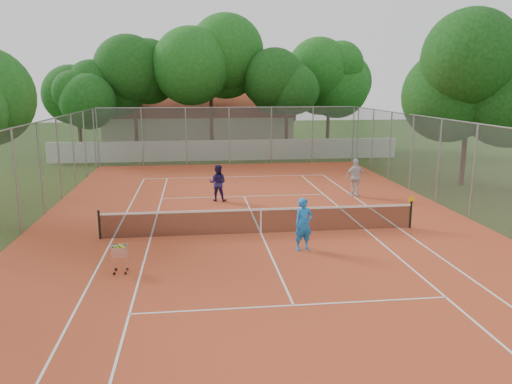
{
  "coord_description": "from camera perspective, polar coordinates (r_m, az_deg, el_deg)",
  "views": [
    {
      "loc": [
        -2.4,
        -18.05,
        5.56
      ],
      "look_at": [
        0.0,
        1.5,
        1.3
      ],
      "focal_mm": 35.0,
      "sensor_mm": 36.0,
      "label": 1
    }
  ],
  "objects": [
    {
      "name": "player_near",
      "position": [
        16.99,
        5.46,
        -3.69
      ],
      "size": [
        0.74,
        0.58,
        1.81
      ],
      "primitive_type": "imported",
      "rotation": [
        0.0,
        0.0,
        0.25
      ],
      "color": "blue",
      "rests_on": "court_pad"
    },
    {
      "name": "player_far_right",
      "position": [
        25.58,
        11.31,
        1.65
      ],
      "size": [
        1.18,
        0.63,
        1.92
      ],
      "primitive_type": "imported",
      "rotation": [
        0.0,
        0.0,
        3.29
      ],
      "color": "silver",
      "rests_on": "court_pad"
    },
    {
      "name": "ball_hopper",
      "position": [
        15.54,
        -15.28,
        -7.31
      ],
      "size": [
        0.56,
        0.56,
        0.93
      ],
      "primitive_type": "cube",
      "rotation": [
        0.0,
        0.0,
        -0.32
      ],
      "color": "silver",
      "rests_on": "court_pad"
    },
    {
      "name": "clubhouse",
      "position": [
        47.17,
        -6.56,
        8.03
      ],
      "size": [
        16.4,
        9.0,
        4.4
      ],
      "primitive_type": "cube",
      "color": "beige",
      "rests_on": "ground"
    },
    {
      "name": "player_far_left",
      "position": [
        24.13,
        -4.39,
        1.04
      ],
      "size": [
        1.0,
        0.87,
        1.77
      ],
      "primitive_type": "imported",
      "rotation": [
        0.0,
        0.0,
        2.88
      ],
      "color": "#201A4E",
      "rests_on": "court_pad"
    },
    {
      "name": "court_pad",
      "position": [
        19.03,
        0.55,
        -4.75
      ],
      "size": [
        18.0,
        34.0,
        0.02
      ],
      "primitive_type": "cube",
      "color": "#B94624",
      "rests_on": "ground"
    },
    {
      "name": "boundary_wall",
      "position": [
        37.43,
        -3.28,
        4.8
      ],
      "size": [
        26.0,
        0.3,
        1.5
      ],
      "primitive_type": "cube",
      "color": "white",
      "rests_on": "ground"
    },
    {
      "name": "perimeter_fence",
      "position": [
        18.55,
        0.57,
        1.14
      ],
      "size": [
        18.0,
        34.0,
        4.0
      ],
      "primitive_type": "cube",
      "color": "slate",
      "rests_on": "ground"
    },
    {
      "name": "tennis_net",
      "position": [
        18.89,
        0.56,
        -3.3
      ],
      "size": [
        11.88,
        0.1,
        0.98
      ],
      "primitive_type": "cube",
      "color": "black",
      "rests_on": "court_pad"
    },
    {
      "name": "court_lines",
      "position": [
        19.03,
        0.55,
        -4.71
      ],
      "size": [
        10.98,
        23.78,
        0.01
      ],
      "primitive_type": "cube",
      "color": "white",
      "rests_on": "court_pad"
    },
    {
      "name": "tropical_trees",
      "position": [
        40.12,
        -3.64,
        11.38
      ],
      "size": [
        29.0,
        19.0,
        10.0
      ],
      "primitive_type": "cube",
      "color": "#0D370F",
      "rests_on": "ground"
    },
    {
      "name": "ground",
      "position": [
        19.03,
        0.55,
        -4.78
      ],
      "size": [
        120.0,
        120.0,
        0.0
      ],
      "primitive_type": "plane",
      "color": "#1D3B10",
      "rests_on": "ground"
    }
  ]
}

